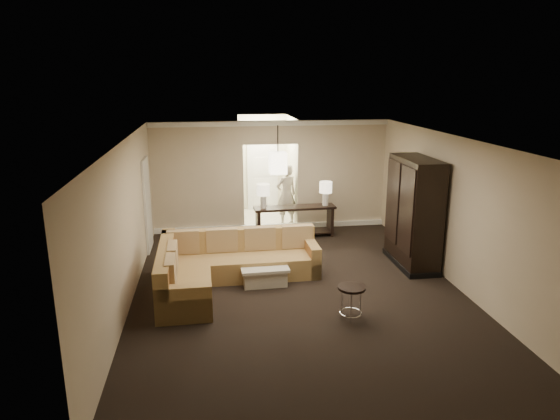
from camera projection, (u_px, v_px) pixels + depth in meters
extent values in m
plane|color=black|center=(298.00, 291.00, 9.28)|extent=(8.00, 8.00, 0.00)
cube|color=beige|center=(271.00, 176.00, 12.74)|extent=(6.00, 0.04, 2.80)
cube|color=beige|center=(368.00, 326.00, 5.09)|extent=(6.00, 0.04, 2.80)
cube|color=beige|center=(126.00, 225.00, 8.50)|extent=(0.04, 8.00, 2.80)
cube|color=beige|center=(456.00, 212.00, 9.33)|extent=(0.04, 8.00, 2.80)
cube|color=white|center=(299.00, 140.00, 8.55)|extent=(6.00, 8.00, 0.02)
cube|color=white|center=(271.00, 123.00, 12.34)|extent=(6.00, 0.10, 0.12)
cube|color=white|center=(271.00, 226.00, 13.04)|extent=(6.00, 0.10, 0.12)
cube|color=silver|center=(147.00, 205.00, 11.28)|extent=(0.05, 0.90, 2.10)
cube|color=beige|center=(267.00, 218.00, 14.06)|extent=(1.40, 2.00, 0.01)
cube|color=beige|center=(241.00, 169.00, 13.60)|extent=(0.04, 2.00, 2.80)
cube|color=beige|center=(291.00, 168.00, 13.79)|extent=(0.04, 2.00, 2.80)
cube|color=beige|center=(262.00, 163.00, 14.65)|extent=(1.40, 0.04, 2.80)
cube|color=silver|center=(263.00, 175.00, 14.71)|extent=(0.90, 0.05, 2.10)
cube|color=brown|center=(241.00, 266.00, 9.91)|extent=(3.07, 0.96, 0.43)
cube|color=brown|center=(185.00, 294.00, 8.63)|extent=(0.94, 1.44, 0.43)
cube|color=brown|center=(239.00, 239.00, 10.11)|extent=(3.06, 0.28, 0.47)
cube|color=brown|center=(166.00, 260.00, 8.95)|extent=(0.28, 2.45, 0.47)
cube|color=brown|center=(311.00, 257.00, 10.10)|extent=(0.22, 0.92, 0.63)
cube|color=brown|center=(184.00, 304.00, 8.02)|extent=(0.92, 0.22, 0.63)
cube|color=olive|center=(183.00, 242.00, 9.89)|extent=(0.63, 0.17, 0.47)
cube|color=olive|center=(222.00, 240.00, 10.01)|extent=(0.63, 0.17, 0.47)
cube|color=olive|center=(260.00, 238.00, 10.12)|extent=(0.63, 0.17, 0.47)
cube|color=olive|center=(297.00, 236.00, 10.24)|extent=(0.63, 0.17, 0.47)
cube|color=olive|center=(173.00, 257.00, 9.06)|extent=(0.17, 0.61, 0.47)
cube|color=olive|center=(171.00, 272.00, 8.38)|extent=(0.17, 0.61, 0.47)
cube|color=beige|center=(263.00, 273.00, 9.70)|extent=(0.84, 0.84, 0.31)
cube|color=beige|center=(263.00, 265.00, 9.65)|extent=(0.94, 0.94, 0.05)
cube|color=black|center=(261.00, 264.00, 9.59)|extent=(0.05, 0.15, 0.02)
cube|color=beige|center=(269.00, 260.00, 9.80)|extent=(0.21, 0.28, 0.01)
cube|color=black|center=(295.00, 208.00, 12.21)|extent=(2.02, 0.53, 0.05)
cube|color=black|center=(258.00, 224.00, 12.16)|extent=(0.09, 0.41, 0.73)
cube|color=black|center=(330.00, 221.00, 12.47)|extent=(0.09, 0.41, 0.73)
cube|color=black|center=(295.00, 232.00, 12.38)|extent=(1.93, 0.48, 0.04)
cube|color=black|center=(414.00, 213.00, 10.29)|extent=(0.63, 1.52, 2.28)
cube|color=black|center=(406.00, 210.00, 9.84)|extent=(0.03, 0.67, 1.73)
cube|color=black|center=(393.00, 201.00, 10.57)|extent=(0.03, 0.67, 1.73)
cube|color=black|center=(410.00, 262.00, 10.57)|extent=(0.67, 1.58, 0.11)
cylinder|color=black|center=(352.00, 288.00, 8.08)|extent=(0.45, 0.45, 0.04)
torus|color=silver|center=(351.00, 313.00, 8.20)|extent=(0.38, 0.38, 0.02)
cylinder|color=silver|center=(360.00, 302.00, 8.22)|extent=(0.02, 0.02, 0.54)
cylinder|color=silver|center=(342.00, 301.00, 8.26)|extent=(0.02, 0.02, 0.54)
cylinder|color=silver|center=(351.00, 308.00, 7.99)|extent=(0.02, 0.02, 0.54)
cylinder|color=silver|center=(263.00, 202.00, 12.03)|extent=(0.15, 0.15, 0.32)
cylinder|color=beige|center=(263.00, 190.00, 11.95)|extent=(0.31, 0.31, 0.27)
cylinder|color=silver|center=(325.00, 199.00, 12.29)|extent=(0.15, 0.15, 0.32)
cylinder|color=beige|center=(326.00, 187.00, 12.22)|extent=(0.31, 0.31, 0.27)
cylinder|color=black|center=(278.00, 139.00, 11.21)|extent=(0.02, 0.02, 0.60)
cube|color=#FFEFC6|center=(278.00, 163.00, 11.35)|extent=(0.38, 0.38, 0.48)
imported|color=beige|center=(286.00, 191.00, 13.22)|extent=(0.77, 0.65, 1.81)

